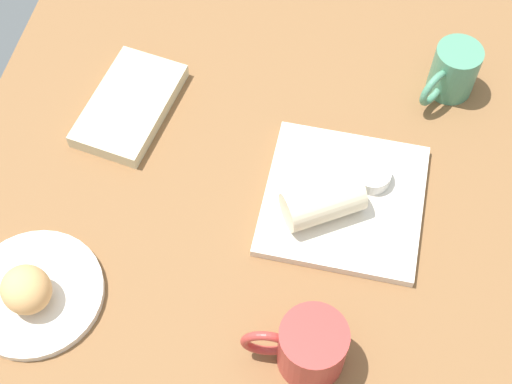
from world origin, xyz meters
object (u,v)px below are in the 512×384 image
(round_plate, at_px, (35,293))
(second_mug, at_px, (453,71))
(scone_pastry, at_px, (26,290))
(coffee_mug, at_px, (309,347))
(book_stack, at_px, (130,105))
(sauce_cup, at_px, (372,175))
(breakfast_wrap, at_px, (323,201))
(square_plate, at_px, (343,200))

(round_plate, height_order, second_mug, second_mug)
(scone_pastry, xyz_separation_m, coffee_mug, (-0.00, -0.40, 0.00))
(book_stack, bearing_deg, sauce_cup, -99.14)
(book_stack, height_order, coffee_mug, coffee_mug)
(breakfast_wrap, height_order, coffee_mug, coffee_mug)
(square_plate, distance_m, book_stack, 0.39)
(scone_pastry, distance_m, second_mug, 0.76)
(round_plate, relative_size, coffee_mug, 1.40)
(scone_pastry, xyz_separation_m, sauce_cup, (0.30, -0.45, -0.02))
(round_plate, xyz_separation_m, coffee_mug, (-0.01, -0.40, 0.04))
(round_plate, height_order, sauce_cup, sauce_cup)
(book_stack, bearing_deg, coffee_mug, -135.13)
(second_mug, bearing_deg, sauce_cup, 154.48)
(round_plate, height_order, coffee_mug, coffee_mug)
(coffee_mug, xyz_separation_m, second_mug, (0.52, -0.15, -0.00))
(book_stack, xyz_separation_m, coffee_mug, (-0.37, -0.36, 0.04))
(round_plate, distance_m, scone_pastry, 0.04)
(scone_pastry, distance_m, square_plate, 0.49)
(second_mug, bearing_deg, breakfast_wrap, 149.47)
(breakfast_wrap, height_order, book_stack, breakfast_wrap)
(second_mug, bearing_deg, coffee_mug, 163.44)
(sauce_cup, bearing_deg, book_stack, 80.86)
(book_stack, bearing_deg, breakfast_wrap, -111.79)
(scone_pastry, relative_size, square_plate, 0.31)
(square_plate, bearing_deg, scone_pastry, 121.82)
(round_plate, bearing_deg, second_mug, -47.82)
(square_plate, bearing_deg, round_plate, 120.63)
(round_plate, bearing_deg, sauce_cup, -57.72)
(square_plate, relative_size, coffee_mug, 1.70)
(sauce_cup, bearing_deg, breakfast_wrap, 137.02)
(sauce_cup, distance_m, second_mug, 0.24)
(book_stack, bearing_deg, second_mug, -73.63)
(round_plate, height_order, square_plate, square_plate)
(book_stack, bearing_deg, round_plate, 173.74)
(round_plate, relative_size, scone_pastry, 2.69)
(scone_pastry, relative_size, sauce_cup, 1.28)
(second_mug, bearing_deg, square_plate, 151.30)
(round_plate, xyz_separation_m, breakfast_wrap, (0.21, -0.38, 0.04))
(scone_pastry, height_order, book_stack, scone_pastry)
(round_plate, xyz_separation_m, scone_pastry, (-0.01, -0.00, 0.04))
(round_plate, xyz_separation_m, second_mug, (0.50, -0.56, 0.04))
(breakfast_wrap, bearing_deg, sauce_cup, 105.05)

